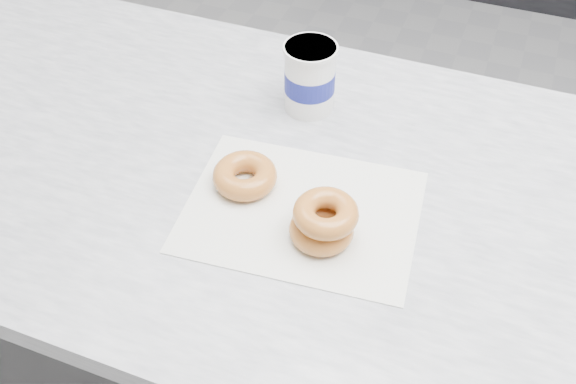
% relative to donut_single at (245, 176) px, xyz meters
% --- Properties ---
extents(ground, '(5.00, 5.00, 0.00)m').
position_rel_donut_single_xyz_m(ground, '(0.42, 0.64, -0.92)').
color(ground, gray).
rests_on(ground, ground).
extents(wax_paper, '(0.36, 0.29, 0.00)m').
position_rel_donut_single_xyz_m(wax_paper, '(0.10, -0.02, -0.02)').
color(wax_paper, silver).
rests_on(wax_paper, counter).
extents(donut_single, '(0.11, 0.11, 0.03)m').
position_rel_donut_single_xyz_m(donut_single, '(0.00, 0.00, 0.00)').
color(donut_single, gold).
rests_on(donut_single, wax_paper).
extents(donut_stack, '(0.12, 0.12, 0.06)m').
position_rel_donut_single_xyz_m(donut_stack, '(0.15, -0.06, 0.01)').
color(donut_stack, gold).
rests_on(donut_stack, wax_paper).
extents(coffee_cup, '(0.11, 0.11, 0.12)m').
position_rel_donut_single_xyz_m(coffee_cup, '(0.03, 0.22, 0.04)').
color(coffee_cup, white).
rests_on(coffee_cup, counter).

